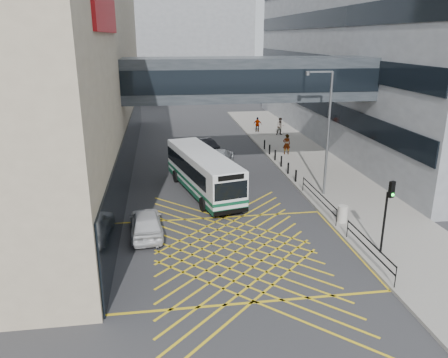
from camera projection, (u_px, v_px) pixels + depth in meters
name	position (u px, v px, depth m)	size (l,w,h in m)	color
ground	(235.00, 252.00, 22.15)	(120.00, 120.00, 0.00)	#333335
building_right	(426.00, 41.00, 44.92)	(24.09, 44.00, 20.00)	gray
building_far	(166.00, 45.00, 75.52)	(28.00, 16.00, 18.00)	gray
skybridge	(249.00, 79.00, 31.52)	(20.00, 4.10, 3.00)	#2C3136
pavement	(309.00, 163.00, 37.47)	(6.00, 54.00, 0.16)	gray
box_junction	(235.00, 252.00, 22.15)	(12.00, 9.00, 0.01)	gold
bus	(203.00, 171.00, 30.23)	(4.63, 10.37, 2.84)	silver
car_white	(146.00, 222.00, 23.83)	(1.90, 4.64, 1.48)	silver
car_dark	(201.00, 146.00, 40.61)	(1.86, 4.74, 1.48)	black
car_silver	(221.00, 156.00, 37.32)	(1.87, 4.42, 1.38)	#999DA1
traffic_light	(388.00, 207.00, 20.90)	(0.31, 0.45, 3.80)	black
street_lamp	(326.00, 126.00, 28.41)	(1.86, 0.29, 8.20)	slate
litter_bin	(343.00, 214.00, 25.21)	(0.57, 0.57, 0.99)	#ADA89E
kerb_railings	(338.00, 215.00, 24.40)	(0.05, 12.54, 1.00)	black
bollards	(278.00, 158.00, 36.93)	(0.14, 10.14, 0.90)	black
pedestrian_a	(287.00, 144.00, 39.67)	(0.74, 0.53, 1.86)	gray
pedestrian_b	(280.00, 126.00, 47.57)	(0.91, 0.53, 1.86)	gray
pedestrian_c	(258.00, 125.00, 49.13)	(0.97, 0.47, 1.65)	gray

